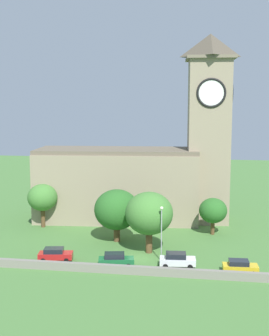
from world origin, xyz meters
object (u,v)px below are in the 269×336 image
car_red (55,254)px  car_green (116,260)px  car_white (177,260)px  tree_churchyard (149,214)px  car_yellow (240,266)px  tree_riverside_west (42,198)px  church (144,168)px  streetlamp_west_mid (162,225)px  tree_by_tower (117,210)px  tree_riverside_east (213,211)px

car_red → car_green: (8.60, -1.06, 0.05)m
car_white → tree_churchyard: size_ratio=0.55×
car_yellow → tree_riverside_west: size_ratio=0.60×
car_white → tree_riverside_west: tree_riverside_west is taller
church → car_yellow: size_ratio=7.96×
church → car_yellow: church is taller
car_yellow → streetlamp_west_mid: bearing=164.6°
car_yellow → tree_by_tower: 21.28m
car_red → tree_churchyard: size_ratio=0.55×
car_white → streetlamp_west_mid: size_ratio=0.64×
car_red → tree_riverside_east: size_ratio=0.80×
streetlamp_west_mid → tree_by_tower: 11.07m
church → tree_by_tower: size_ratio=4.38×
car_yellow → tree_riverside_west: bearing=152.3°
car_red → tree_churchyard: bearing=23.5°
car_red → car_green: bearing=-7.0°
car_red → car_white: car_white is taller
car_yellow → tree_churchyard: bearing=153.6°
car_green → tree_riverside_west: 23.87m
church → streetlamp_west_mid: 22.97m
car_green → tree_riverside_east: tree_riverside_east is taller
streetlamp_west_mid → church: bearing=103.9°
tree_by_tower → car_red: bearing=-123.4°
car_green → car_white: 8.01m
car_yellow → streetlamp_west_mid: 11.36m
tree_by_tower → car_white: bearing=-44.7°
car_white → tree_by_tower: (-9.94, 9.82, 4.02)m
tree_riverside_east → church: bearing=147.6°
car_red → tree_riverside_west: size_ratio=0.64×
car_red → tree_riverside_east: (21.27, 15.96, 3.06)m
tree_riverside_east → car_green: bearing=-126.7°
church → streetlamp_west_mid: size_ratio=4.71×
car_green → tree_riverside_east: (12.67, 17.02, 3.01)m
car_yellow → tree_by_tower: bearing=148.9°
car_yellow → tree_by_tower: tree_by_tower is taller
church → tree_by_tower: church is taller
car_red → tree_riverside_west: 18.21m
car_white → car_yellow: car_white is taller
car_white → tree_riverside_west: (-24.07, 15.86, 4.20)m
tree_churchyard → tree_by_tower: bearing=140.1°
car_white → car_green: bearing=-171.4°
car_red → streetlamp_west_mid: size_ratio=0.64×
car_yellow → streetlamp_west_mid: (-10.20, 2.80, 4.15)m
car_red → car_yellow: size_ratio=1.08×
car_white → tree_riverside_east: size_ratio=0.80×
car_red → tree_riverside_east: 26.77m
car_yellow → church: bearing=122.3°
car_green → tree_churchyard: bearing=60.6°
car_green → car_yellow: bearing=0.9°
car_green → tree_riverside_west: bearing=133.4°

